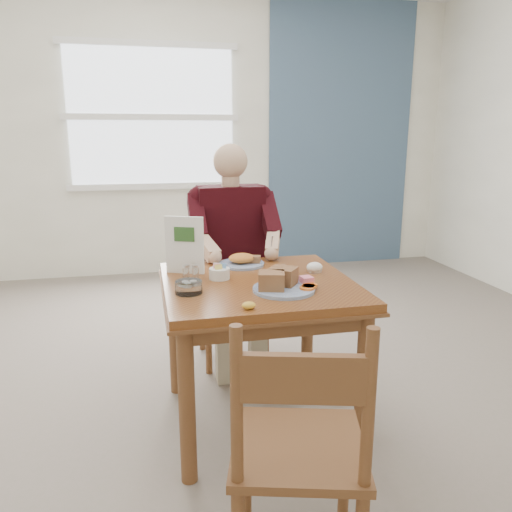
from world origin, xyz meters
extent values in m
plane|color=#70685B|center=(0.00, 0.00, 0.00)|extent=(6.00, 6.00, 0.00)
plane|color=white|center=(0.00, 3.00, 1.40)|extent=(5.50, 0.00, 5.50)
cube|color=#415C79|center=(1.60, 2.98, 1.40)|extent=(1.60, 0.02, 2.80)
ellipsoid|color=gold|center=(-0.13, -0.38, 0.77)|extent=(0.07, 0.06, 0.03)
ellipsoid|color=white|center=(0.32, 0.09, 0.78)|extent=(0.09, 0.08, 0.05)
cylinder|color=silver|center=(0.32, 0.10, 0.75)|extent=(0.08, 0.08, 0.01)
cube|color=white|center=(-0.40, 2.97, 1.60)|extent=(1.60, 0.02, 1.30)
cube|color=white|center=(-0.40, 2.96, 2.28)|extent=(1.72, 0.04, 0.06)
cube|color=white|center=(-0.40, 2.96, 0.92)|extent=(1.72, 0.04, 0.06)
cube|color=white|center=(-0.40, 2.96, 1.60)|extent=(1.72, 0.04, 0.06)
cube|color=brown|center=(0.00, 0.00, 0.73)|extent=(0.90, 0.90, 0.04)
cube|color=brown|center=(0.00, 0.00, 0.70)|extent=(0.92, 0.92, 0.01)
cylinder|color=brown|center=(-0.39, -0.39, 0.35)|extent=(0.07, 0.07, 0.71)
cylinder|color=brown|center=(0.39, -0.39, 0.35)|extent=(0.07, 0.07, 0.71)
cylinder|color=brown|center=(-0.39, 0.39, 0.35)|extent=(0.07, 0.07, 0.71)
cylinder|color=brown|center=(0.39, 0.39, 0.35)|extent=(0.07, 0.07, 0.71)
cube|color=brown|center=(0.00, -0.39, 0.66)|extent=(0.80, 0.03, 0.08)
cube|color=brown|center=(0.00, 0.39, 0.66)|extent=(0.80, 0.03, 0.08)
cube|color=brown|center=(-0.39, 0.00, 0.66)|extent=(0.03, 0.80, 0.08)
cube|color=brown|center=(0.39, 0.00, 0.66)|extent=(0.03, 0.80, 0.08)
cylinder|color=brown|center=(-0.18, 0.57, 0.23)|extent=(0.04, 0.04, 0.45)
cylinder|color=brown|center=(0.18, 0.57, 0.23)|extent=(0.04, 0.04, 0.45)
cylinder|color=brown|center=(-0.18, 0.93, 0.23)|extent=(0.04, 0.04, 0.45)
cylinder|color=brown|center=(0.18, 0.93, 0.23)|extent=(0.04, 0.04, 0.45)
cube|color=brown|center=(0.00, 0.75, 0.47)|extent=(0.42, 0.42, 0.03)
cylinder|color=brown|center=(-0.18, 0.93, 0.70)|extent=(0.04, 0.04, 0.50)
cylinder|color=brown|center=(0.18, 0.93, 0.70)|extent=(0.04, 0.04, 0.50)
cube|color=brown|center=(0.00, 0.93, 0.80)|extent=(0.38, 0.03, 0.14)
cylinder|color=brown|center=(-0.20, -0.69, 0.23)|extent=(0.05, 0.05, 0.45)
cylinder|color=brown|center=(0.14, -0.78, 0.23)|extent=(0.05, 0.05, 0.45)
cube|color=brown|center=(-0.08, -0.91, 0.47)|extent=(0.52, 0.52, 0.03)
cylinder|color=brown|center=(-0.30, -1.04, 0.70)|extent=(0.04, 0.04, 0.50)
cylinder|color=brown|center=(0.05, -1.13, 0.70)|extent=(0.04, 0.04, 0.50)
cube|color=brown|center=(-0.13, -1.08, 0.80)|extent=(0.37, 0.13, 0.14)
cube|color=tan|center=(-0.10, 0.63, 0.54)|extent=(0.13, 0.38, 0.12)
cube|color=tan|center=(0.10, 0.63, 0.54)|extent=(0.13, 0.38, 0.12)
cube|color=tan|center=(-0.10, 0.45, 0.24)|extent=(0.10, 0.10, 0.48)
cube|color=tan|center=(0.10, 0.45, 0.24)|extent=(0.10, 0.10, 0.48)
cube|color=black|center=(0.00, 0.78, 0.84)|extent=(0.40, 0.22, 0.58)
sphere|color=black|center=(-0.19, 0.78, 1.06)|extent=(0.15, 0.15, 0.15)
sphere|color=black|center=(0.19, 0.78, 1.06)|extent=(0.15, 0.15, 0.15)
cylinder|color=tan|center=(0.00, 0.76, 1.15)|extent=(0.11, 0.11, 0.08)
sphere|color=tan|center=(0.00, 0.76, 1.28)|extent=(0.21, 0.21, 0.21)
cube|color=black|center=(-0.22, 0.67, 0.96)|extent=(0.09, 0.29, 0.27)
cube|color=black|center=(0.22, 0.67, 0.96)|extent=(0.09, 0.29, 0.27)
sphere|color=black|center=(-0.22, 0.55, 0.86)|extent=(0.09, 0.09, 0.09)
sphere|color=black|center=(0.22, 0.55, 0.86)|extent=(0.09, 0.09, 0.09)
cube|color=tan|center=(-0.19, 0.46, 0.82)|extent=(0.14, 0.23, 0.14)
cube|color=tan|center=(0.19, 0.46, 0.82)|extent=(0.14, 0.23, 0.14)
sphere|color=tan|center=(-0.16, 0.37, 0.79)|extent=(0.08, 0.08, 0.08)
sphere|color=tan|center=(0.16, 0.37, 0.79)|extent=(0.08, 0.08, 0.08)
cylinder|color=silver|center=(0.16, 0.37, 0.84)|extent=(0.01, 0.05, 0.12)
cylinder|color=white|center=(0.08, -0.18, 0.76)|extent=(0.37, 0.37, 0.02)
cube|color=#A6714A|center=(0.02, -0.19, 0.80)|extent=(0.14, 0.13, 0.08)
cube|color=#A6714A|center=(0.09, -0.13, 0.80)|extent=(0.15, 0.15, 0.08)
cylinder|color=orange|center=(0.17, -0.22, 0.77)|extent=(0.09, 0.09, 0.01)
cylinder|color=orange|center=(0.19, -0.20, 0.77)|extent=(0.08, 0.08, 0.01)
cylinder|color=orange|center=(0.20, -0.18, 0.77)|extent=(0.07, 0.07, 0.01)
cube|color=pink|center=(0.20, -0.13, 0.78)|extent=(0.06, 0.06, 0.03)
cylinder|color=white|center=(-0.02, 0.31, 0.76)|extent=(0.31, 0.31, 0.01)
ellipsoid|color=orange|center=(-0.02, 0.31, 0.79)|extent=(0.17, 0.16, 0.05)
cube|color=#A6714A|center=(0.03, 0.30, 0.78)|extent=(0.10, 0.08, 0.04)
cylinder|color=white|center=(-0.18, 0.08, 0.78)|extent=(0.13, 0.13, 0.05)
cube|color=pink|center=(-0.19, 0.08, 0.81)|extent=(0.04, 0.02, 0.03)
cube|color=#6699D8|center=(-0.16, 0.08, 0.81)|extent=(0.04, 0.03, 0.03)
cube|color=#EAD159|center=(-0.18, 0.06, 0.81)|extent=(0.04, 0.02, 0.03)
cube|color=white|center=(-0.19, 0.10, 0.81)|extent=(0.04, 0.03, 0.03)
cylinder|color=white|center=(-0.34, 0.08, 0.78)|extent=(0.04, 0.04, 0.06)
cylinder|color=silver|center=(-0.34, 0.08, 0.82)|extent=(0.04, 0.04, 0.01)
cylinder|color=white|center=(-0.29, 0.08, 0.78)|extent=(0.04, 0.04, 0.06)
cylinder|color=silver|center=(-0.29, 0.08, 0.82)|extent=(0.04, 0.04, 0.01)
cylinder|color=white|center=(-0.35, -0.12, 0.78)|extent=(0.16, 0.16, 0.06)
cylinder|color=white|center=(-0.36, -0.11, 0.80)|extent=(0.04, 0.04, 0.02)
cylinder|color=white|center=(-0.32, -0.11, 0.80)|extent=(0.04, 0.04, 0.02)
cylinder|color=white|center=(-0.35, -0.14, 0.80)|extent=(0.04, 0.04, 0.02)
cube|color=white|center=(-0.33, 0.22, 0.90)|extent=(0.19, 0.09, 0.29)
cube|color=#2D5926|center=(-0.33, 0.21, 0.95)|extent=(0.10, 0.04, 0.07)
camera|label=1|loc=(-0.52, -2.25, 1.44)|focal=35.00mm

